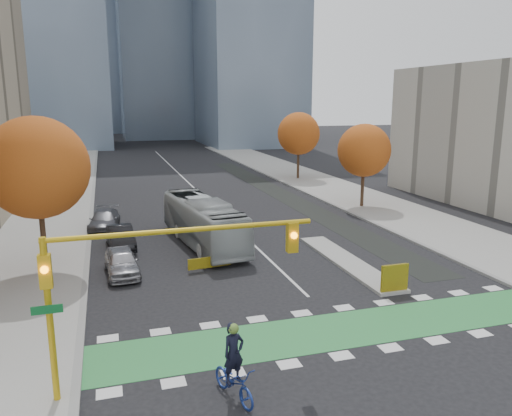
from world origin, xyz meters
TOP-DOWN VIEW (x-y plane):
  - ground at (0.00, 0.00)m, footprint 300.00×300.00m
  - sidewalk_west at (-13.50, 20.00)m, footprint 7.00×120.00m
  - sidewalk_east at (13.50, 20.00)m, footprint 7.00×120.00m
  - curb_west at (-10.00, 20.00)m, footprint 0.30×120.00m
  - curb_east at (10.00, 20.00)m, footprint 0.30×120.00m
  - bike_crossing at (0.00, 1.50)m, footprint 20.00×3.00m
  - centre_line at (0.00, 40.00)m, footprint 0.15×70.00m
  - bike_lane_paint at (7.50, 30.00)m, footprint 2.50×50.00m
  - median_island at (4.00, 9.00)m, footprint 1.60×10.00m
  - hazard_board at (4.00, 4.20)m, footprint 1.40×0.12m
  - tree_west at (-12.00, 12.00)m, footprint 5.20×5.20m
  - tree_east_near at (12.00, 22.00)m, footprint 4.40×4.40m
  - tree_east_far at (12.50, 38.00)m, footprint 4.80×4.80m
  - traffic_signal_west at (-7.93, -0.51)m, footprint 8.53×0.56m
  - cyclist at (-5.33, -1.80)m, footprint 1.36×2.27m
  - bus at (-3.00, 15.05)m, footprint 3.79×10.75m
  - parked_car_a at (-8.18, 10.68)m, footprint 1.88×4.16m
  - parked_car_b at (-8.05, 15.68)m, footprint 1.75×4.25m
  - parked_car_c at (-9.00, 20.68)m, footprint 2.47×4.87m

SIDE VIEW (x-z plane):
  - ground at x=0.00m, z-range 0.00..0.00m
  - centre_line at x=0.00m, z-range 0.00..0.01m
  - bike_lane_paint at x=7.50m, z-range 0.00..0.01m
  - bike_crossing at x=0.00m, z-range 0.00..0.01m
  - sidewalk_west at x=-13.50m, z-range 0.00..0.15m
  - sidewalk_east at x=13.50m, z-range 0.00..0.15m
  - curb_west at x=-10.00m, z-range -0.01..0.15m
  - curb_east at x=10.00m, z-range -0.01..0.15m
  - median_island at x=4.00m, z-range 0.00..0.16m
  - parked_car_c at x=-9.00m, z-range 0.00..1.35m
  - parked_car_b at x=-8.05m, z-range 0.00..1.37m
  - parked_car_a at x=-8.18m, z-range 0.00..1.39m
  - hazard_board at x=4.00m, z-range 0.15..1.45m
  - cyclist at x=-5.33m, z-range -0.41..2.06m
  - bus at x=-3.00m, z-range 0.00..2.93m
  - traffic_signal_west at x=-7.93m, z-range 1.43..6.63m
  - tree_east_near at x=12.00m, z-range 1.33..8.40m
  - tree_east_far at x=12.50m, z-range 1.42..9.07m
  - tree_west at x=-12.00m, z-range 1.50..9.73m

